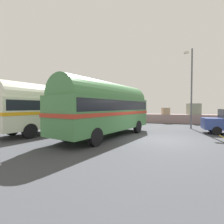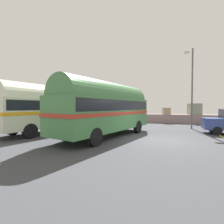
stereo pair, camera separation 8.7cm
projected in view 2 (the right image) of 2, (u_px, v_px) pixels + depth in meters
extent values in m
cube|color=#3C3E44|center=(159.00, 140.00, 10.03)|extent=(32.00, 26.00, 0.02)
cube|color=gray|center=(163.00, 118.00, 21.19)|extent=(31.36, 1.80, 1.10)
cube|color=tan|center=(82.00, 109.00, 25.28)|extent=(1.36, 1.47, 1.23)
cube|color=gray|center=(106.00, 110.00, 23.84)|extent=(1.27, 1.06, 1.10)
sphere|color=gray|center=(131.00, 110.00, 22.84)|extent=(0.92, 0.92, 0.92)
cube|color=tan|center=(166.00, 111.00, 20.77)|extent=(1.09, 1.11, 0.84)
cube|color=gray|center=(194.00, 109.00, 20.24)|extent=(1.59, 1.60, 1.36)
cube|color=gold|center=(218.00, 134.00, 12.05)|extent=(0.12, 4.40, 0.01)
cylinder|color=black|center=(114.00, 125.00, 13.96)|extent=(0.52, 1.00, 0.96)
cylinder|color=black|center=(138.00, 127.00, 12.74)|extent=(0.52, 1.00, 0.96)
cylinder|color=black|center=(66.00, 133.00, 9.62)|extent=(0.52, 1.00, 0.96)
cylinder|color=black|center=(95.00, 137.00, 8.40)|extent=(0.52, 1.00, 0.96)
cube|color=#427C46|center=(107.00, 114.00, 11.15)|extent=(4.47, 8.73, 2.10)
cylinder|color=#427C46|center=(107.00, 98.00, 11.11)|extent=(4.19, 8.36, 2.20)
cube|color=#B23422|center=(107.00, 113.00, 11.15)|extent=(4.54, 8.83, 0.20)
cube|color=black|center=(107.00, 105.00, 11.13)|extent=(4.42, 8.42, 0.64)
cube|color=silver|center=(134.00, 122.00, 14.73)|extent=(2.24, 0.74, 0.28)
cylinder|color=black|center=(68.00, 123.00, 16.07)|extent=(0.51, 1.00, 0.96)
cylinder|color=black|center=(85.00, 124.00, 14.88)|extent=(0.51, 1.00, 0.96)
cylinder|color=black|center=(13.00, 128.00, 11.70)|extent=(0.51, 1.00, 0.96)
cylinder|color=black|center=(30.00, 131.00, 10.50)|extent=(0.51, 1.00, 0.96)
cube|color=silver|center=(53.00, 113.00, 13.25)|extent=(4.38, 8.73, 2.10)
cylinder|color=silver|center=(53.00, 100.00, 13.22)|extent=(4.10, 8.36, 2.20)
cube|color=orange|center=(53.00, 112.00, 13.25)|extent=(4.44, 8.82, 0.20)
cube|color=black|center=(53.00, 106.00, 13.24)|extent=(4.33, 8.41, 0.64)
cube|color=silver|center=(88.00, 120.00, 16.87)|extent=(2.25, 0.71, 0.28)
cylinder|color=black|center=(217.00, 131.00, 11.69)|extent=(0.62, 0.21, 0.62)
cylinder|color=black|center=(212.00, 128.00, 13.13)|extent=(0.62, 0.21, 0.62)
cylinder|color=#5B5B60|center=(192.00, 89.00, 15.02)|extent=(0.14, 0.14, 7.40)
cube|color=beige|center=(187.00, 52.00, 15.73)|extent=(0.44, 0.24, 0.18)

